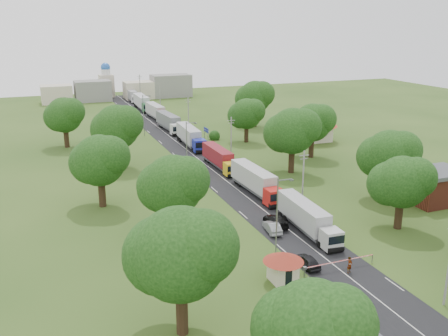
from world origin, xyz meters
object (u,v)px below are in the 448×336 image
car_lane_front (308,261)px  pedestrian_near (350,265)px  info_sign (206,133)px  truck_0 (306,217)px  guard_booth (283,263)px  boom_barrier (329,264)px  car_lane_mid (272,227)px

car_lane_front → pedestrian_near: pedestrian_near is taller
info_sign → truck_0: info_sign is taller
info_sign → guard_booth: bearing=-101.7°
boom_barrier → car_lane_front: 2.50m
car_lane_mid → pedestrian_near: bearing=111.0°
boom_barrier → pedestrian_near: bearing=-29.6°
guard_booth → info_sign: bearing=78.3°
car_lane_front → car_lane_mid: size_ratio=0.93×
car_lane_mid → pedestrian_near: 13.44m
pedestrian_near → guard_booth: bearing=150.0°
boom_barrier → guard_booth: size_ratio=2.10×
guard_booth → pedestrian_near: bearing=-8.0°
boom_barrier → car_lane_mid: car_lane_mid is taller
truck_0 → pedestrian_near: bearing=-96.2°
car_lane_front → info_sign: bearing=-96.0°
car_lane_front → car_lane_mid: 10.14m
car_lane_front → pedestrian_near: size_ratio=2.11×
car_lane_mid → truck_0: bearing=169.3°
info_sign → car_lane_mid: (-7.65, -48.00, -2.30)m
boom_barrier → car_lane_front: car_lane_front is taller
guard_booth → truck_0: 13.90m
guard_booth → car_lane_front: guard_booth is taller
truck_0 → car_lane_mid: size_ratio=3.26×
boom_barrier → info_sign: bearing=83.8°
info_sign → car_lane_mid: bearing=-99.1°
boom_barrier → truck_0: bearing=73.2°
guard_booth → car_lane_mid: guard_booth is taller
boom_barrier → car_lane_mid: size_ratio=2.15×
pedestrian_near → car_lane_front: bearing=118.3°
guard_booth → car_lane_mid: 12.99m
info_sign → pedestrian_near: (-4.62, -61.10, -2.05)m
info_sign → truck_0: (-3.36, -49.44, -0.96)m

